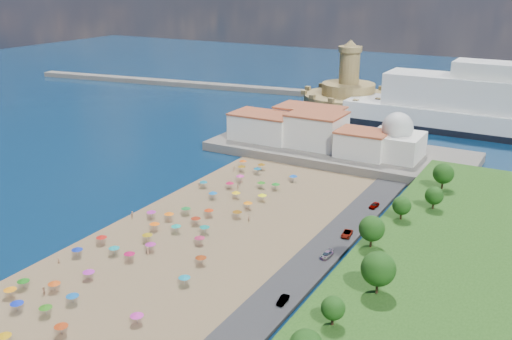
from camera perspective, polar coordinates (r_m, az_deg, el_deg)
The scene contains 11 objects.
ground at distance 143.44m, azimuth -6.36°, elevation -5.59°, with size 700.00×700.00×0.00m, color #071938.
terrace at distance 199.03m, azimuth 8.35°, elevation 1.85°, with size 90.00×36.00×3.00m, color #59544C.
jetty at distance 238.32m, azimuth 6.53°, elevation 4.70°, with size 18.00×70.00×2.40m, color #59544C.
breakwater at distance 324.29m, azimuth -6.46°, elevation 8.51°, with size 200.00×7.00×2.60m, color #59544C.
waterfront_buildings at distance 202.69m, azimuth 5.07°, elevation 4.17°, with size 57.00×29.00×11.00m.
domed_building at distance 189.18m, azimuth 13.87°, elevation 2.95°, with size 16.00×16.00×15.00m.
fortress at distance 264.34m, azimuth 9.17°, elevation 7.21°, with size 40.00×40.00×32.40m.
beach_parasols at distance 135.71m, azimuth -9.50°, elevation -6.23°, with size 32.97×113.24×2.20m.
beachgoers at distance 145.22m, azimuth -9.97°, elevation -4.97°, with size 28.98×94.33×1.87m.
parked_cars at distance 124.76m, azimuth 6.61°, elevation -8.86°, with size 2.61×78.28×1.41m.
hillside_trees at distance 113.66m, azimuth 12.39°, elevation -7.22°, with size 14.51×107.94×7.87m.
Camera 1 is at (77.68, -105.05, 59.23)m, focal length 40.00 mm.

